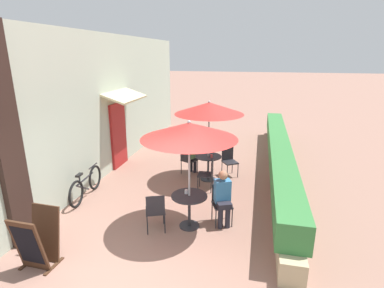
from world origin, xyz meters
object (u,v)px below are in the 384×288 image
cafe_chair_mid_back (208,173)px  bicycle_leaning (86,185)px  cafe_chair_mid_left (229,159)px  menu_board (38,240)px  cafe_chair_near_left (221,201)px  coffee_cup_mid (212,156)px  seated_patron_near_left (223,196)px  cafe_chair_mid_right (188,159)px  seated_patron_mid_right (190,152)px  coffee_cup_near (186,192)px  patio_table_near (189,204)px  patio_umbrella_mid (209,108)px  patio_umbrella_near (189,131)px  cafe_chair_near_right (155,209)px  patio_table_mid (208,163)px

cafe_chair_mid_back → bicycle_leaning: 3.22m
cafe_chair_mid_left → menu_board: 5.61m
cafe_chair_near_left → coffee_cup_mid: size_ratio=9.67×
seated_patron_near_left → cafe_chair_mid_left: bearing=-108.9°
cafe_chair_mid_right → bicycle_leaning: (-2.21, -2.10, -0.16)m
seated_patron_mid_right → bicycle_leaning: seated_patron_mid_right is taller
cafe_chair_mid_left → coffee_cup_near: bearing=45.0°
seated_patron_near_left → seated_patron_mid_right: size_ratio=1.00×
bicycle_leaning → cafe_chair_mid_left: bearing=28.7°
patio_table_near → patio_umbrella_mid: size_ratio=0.33×
patio_umbrella_near → cafe_chair_near_left: (0.64, 0.34, -1.63)m
patio_table_near → cafe_chair_mid_back: 1.88m
seated_patron_near_left → patio_table_near: bearing=-2.8°
patio_table_near → cafe_chair_near_left: bearing=28.1°
menu_board → coffee_cup_mid: bearing=63.1°
cafe_chair_near_right → patio_umbrella_mid: 3.41m
patio_table_mid → patio_umbrella_mid: size_ratio=0.33×
coffee_cup_mid → cafe_chair_mid_back: bearing=-89.1°
patio_umbrella_mid → coffee_cup_mid: (0.11, -0.10, -1.37)m
coffee_cup_near → cafe_chair_mid_left: 3.06m
patio_table_near → patio_table_mid: bearing=90.8°
cafe_chair_mid_left → cafe_chair_mid_back: bearing=36.0°
cafe_chair_near_right → coffee_cup_mid: 2.93m
cafe_chair_near_left → coffee_cup_near: size_ratio=9.67×
cafe_chair_near_right → cafe_chair_mid_right: bearing=69.3°
patio_umbrella_mid → cafe_chair_mid_left: patio_umbrella_mid is taller
coffee_cup_mid → bicycle_leaning: size_ratio=0.05×
menu_board → patio_umbrella_mid: bearing=64.8°
cafe_chair_mid_left → seated_patron_mid_right: bearing=-28.3°
cafe_chair_mid_right → cafe_chair_near_left: bearing=-34.9°
patio_table_near → cafe_chair_mid_right: 2.94m
cafe_chair_near_left → seated_patron_mid_right: seated_patron_mid_right is taller
cafe_chair_mid_back → menu_board: size_ratio=0.84×
cafe_chair_mid_left → menu_board: menu_board is taller
coffee_cup_near → cafe_chair_mid_right: (-0.64, 2.78, -0.27)m
cafe_chair_near_left → cafe_chair_near_right: size_ratio=1.00×
cafe_chair_near_right → bicycle_leaning: cafe_chair_near_right is taller
patio_umbrella_near → seated_patron_near_left: 1.63m
cafe_chair_near_right → cafe_chair_mid_right: (-0.08, 3.19, 0.00)m
patio_umbrella_mid → bicycle_leaning: patio_umbrella_mid is taller
bicycle_leaning → coffee_cup_near: bearing=-18.4°
cafe_chair_mid_left → menu_board: bearing=26.3°
patio_table_near → patio_umbrella_near: bearing=180.0°
seated_patron_near_left → bicycle_leaning: (-3.62, 0.51, -0.33)m
patio_table_mid → bicycle_leaning: (-2.89, -1.84, -0.18)m
cafe_chair_near_left → cafe_chair_mid_back: size_ratio=1.00×
patio_table_near → patio_umbrella_near: 1.62m
patio_umbrella_near → coffee_cup_mid: (0.07, 2.49, -1.37)m
cafe_chair_near_left → patio_table_mid: cafe_chair_near_left is taller
patio_umbrella_mid → cafe_chair_near_right: bearing=-101.6°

